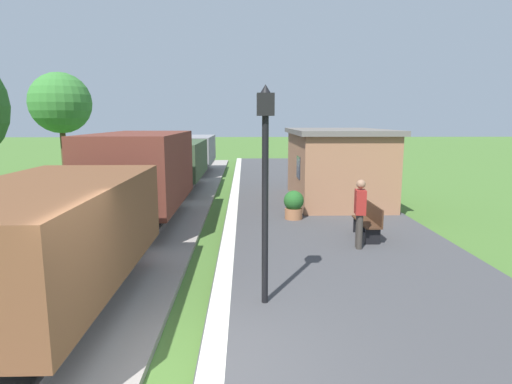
# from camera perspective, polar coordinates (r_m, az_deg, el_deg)

# --- Properties ---
(ground_plane) EXTENTS (160.00, 160.00, 0.00)m
(ground_plane) POSITION_cam_1_polar(r_m,az_deg,el_deg) (6.19, -9.90, -23.79)
(ground_plane) COLOR #47702D
(platform_slab) EXTENTS (6.00, 60.00, 0.25)m
(platform_slab) POSITION_cam_1_polar(r_m,az_deg,el_deg) (6.51, 21.52, -21.25)
(platform_slab) COLOR #424244
(platform_slab) RESTS_ON ground
(platform_edge_stripe) EXTENTS (0.36, 60.00, 0.01)m
(platform_edge_stripe) POSITION_cam_1_polar(r_m,az_deg,el_deg) (6.01, -5.90, -21.92)
(platform_edge_stripe) COLOR silver
(platform_edge_stripe) RESTS_ON platform_slab
(rail_near) EXTENTS (0.07, 60.00, 0.14)m
(rail_near) POSITION_cam_1_polar(r_m,az_deg,el_deg) (6.53, -25.73, -20.76)
(rail_near) COLOR slate
(rail_near) RESTS_ON track_ballast
(freight_train) EXTENTS (2.50, 26.00, 2.72)m
(freight_train) POSITION_cam_1_polar(r_m,az_deg,el_deg) (17.01, -12.50, 2.92)
(freight_train) COLOR brown
(freight_train) RESTS_ON rail_near
(station_hut) EXTENTS (3.50, 5.80, 2.78)m
(station_hut) POSITION_cam_1_polar(r_m,az_deg,el_deg) (17.03, 10.58, 3.57)
(station_hut) COLOR #9E6B4C
(station_hut) RESTS_ON platform_slab
(bench_near_hut) EXTENTS (0.42, 1.50, 0.91)m
(bench_near_hut) POSITION_cam_1_polar(r_m,az_deg,el_deg) (11.89, 14.78, -3.71)
(bench_near_hut) COLOR #422819
(bench_near_hut) RESTS_ON platform_slab
(bench_down_platform) EXTENTS (0.42, 1.50, 0.91)m
(bench_down_platform) POSITION_cam_1_polar(r_m,az_deg,el_deg) (21.65, 7.33, 2.43)
(bench_down_platform) COLOR #422819
(bench_down_platform) RESTS_ON platform_slab
(person_waiting) EXTENTS (0.28, 0.40, 1.71)m
(person_waiting) POSITION_cam_1_polar(r_m,az_deg,el_deg) (10.80, 13.62, -2.48)
(person_waiting) COLOR #38332D
(person_waiting) RESTS_ON platform_slab
(potted_planter) EXTENTS (0.64, 0.64, 0.92)m
(potted_planter) POSITION_cam_1_polar(r_m,az_deg,el_deg) (13.74, 5.02, -1.64)
(potted_planter) COLOR #9E6642
(potted_planter) RESTS_ON platform_slab
(lamp_post_near) EXTENTS (0.28, 0.28, 3.70)m
(lamp_post_near) POSITION_cam_1_polar(r_m,az_deg,el_deg) (7.09, 1.24, 4.82)
(lamp_post_near) COLOR black
(lamp_post_near) RESTS_ON platform_slab
(tree_field_left) EXTENTS (3.04, 3.04, 5.73)m
(tree_field_left) POSITION_cam_1_polar(r_m,az_deg,el_deg) (24.14, -24.53, 10.65)
(tree_field_left) COLOR #4C3823
(tree_field_left) RESTS_ON ground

